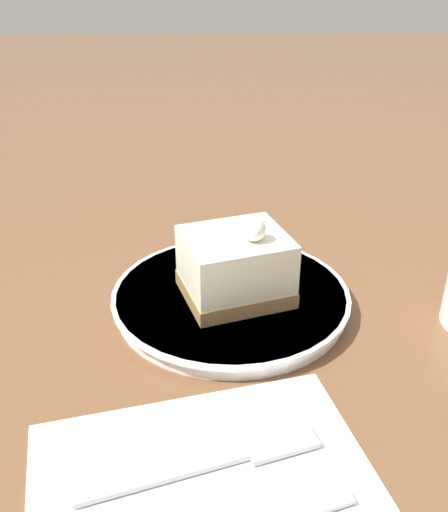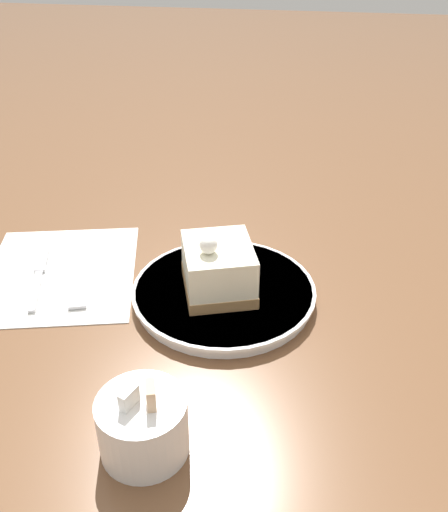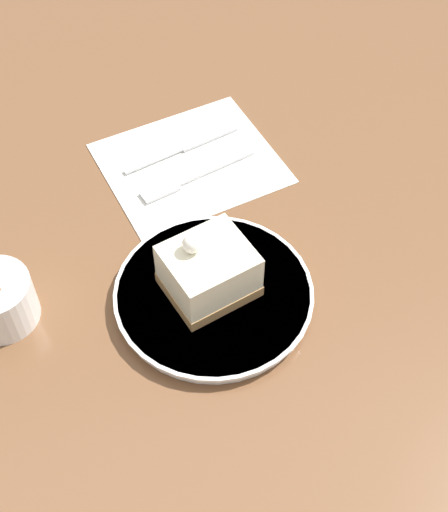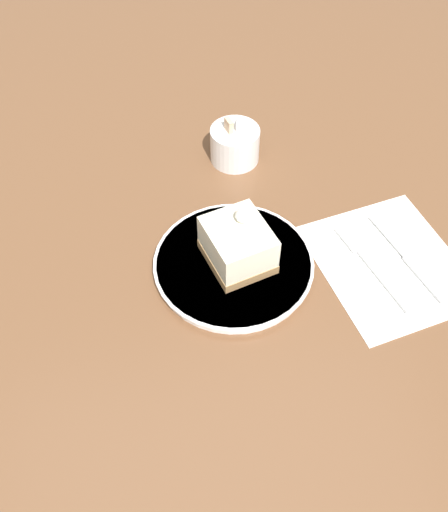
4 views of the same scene
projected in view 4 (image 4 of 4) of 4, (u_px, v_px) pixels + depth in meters
ground_plane at (239, 276)px, 0.81m from camera, size 4.00×4.00×0.00m
plate at (233, 265)px, 0.81m from camera, size 0.23×0.23×0.02m
cake_slice at (237, 245)px, 0.79m from camera, size 0.11×0.11×0.08m
napkin at (389, 263)px, 0.83m from camera, size 0.24×0.26×0.00m
fork at (367, 260)px, 0.83m from camera, size 0.07×0.17×0.00m
knife at (413, 265)px, 0.82m from camera, size 0.06×0.17×0.00m
sugar_bowl at (235, 144)px, 0.95m from camera, size 0.08×0.08×0.08m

